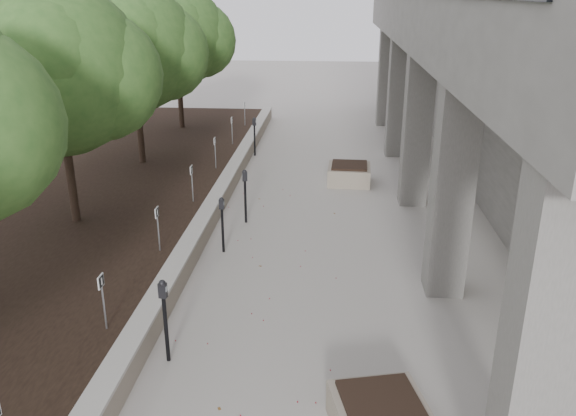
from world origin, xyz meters
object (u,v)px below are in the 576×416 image
(crabapple_tree_3, at_px, (61,106))
(crabapple_tree_4, at_px, (135,75))
(planter_back, at_px, (349,174))
(parking_meter_3, at_px, (222,225))
(parking_meter_5, at_px, (255,137))
(parking_meter_2, at_px, (165,321))
(parking_meter_4, at_px, (245,196))
(crabapple_tree_5, at_px, (178,57))

(crabapple_tree_3, distance_m, crabapple_tree_4, 5.00)
(crabapple_tree_4, distance_m, planter_back, 7.11)
(parking_meter_3, distance_m, parking_meter_5, 8.08)
(crabapple_tree_3, relative_size, crabapple_tree_4, 1.00)
(parking_meter_5, bearing_deg, crabapple_tree_4, -130.14)
(crabapple_tree_3, distance_m, parking_meter_3, 4.43)
(parking_meter_2, height_order, parking_meter_4, parking_meter_2)
(crabapple_tree_5, bearing_deg, planter_back, -39.64)
(crabapple_tree_4, distance_m, parking_meter_5, 4.75)
(crabapple_tree_5, bearing_deg, parking_meter_5, -38.06)
(crabapple_tree_4, relative_size, parking_meter_5, 3.97)
(crabapple_tree_5, relative_size, parking_meter_4, 3.91)
(parking_meter_2, relative_size, parking_meter_4, 1.03)
(parking_meter_5, bearing_deg, parking_meter_3, -74.60)
(parking_meter_4, bearing_deg, parking_meter_2, -110.61)
(crabapple_tree_5, xyz_separation_m, parking_meter_3, (3.62, -10.62, -2.47))
(parking_meter_2, xyz_separation_m, parking_meter_3, (0.12, 4.09, -0.06))
(crabapple_tree_3, distance_m, crabapple_tree_5, 10.00)
(parking_meter_2, relative_size, planter_back, 1.13)
(crabapple_tree_5, distance_m, parking_meter_5, 4.79)
(crabapple_tree_3, distance_m, parking_meter_4, 4.71)
(parking_meter_4, xyz_separation_m, planter_back, (2.65, 3.43, -0.40))
(parking_meter_3, relative_size, parking_meter_5, 0.95)
(parking_meter_4, bearing_deg, crabapple_tree_4, 118.18)
(crabapple_tree_3, height_order, planter_back, crabapple_tree_3)
(crabapple_tree_3, xyz_separation_m, parking_meter_2, (3.49, -4.71, -2.41))
(parking_meter_5, bearing_deg, crabapple_tree_3, -100.77)
(crabapple_tree_4, height_order, planter_back, crabapple_tree_4)
(crabapple_tree_4, bearing_deg, parking_meter_5, 37.07)
(parking_meter_5, height_order, planter_back, parking_meter_5)
(parking_meter_4, height_order, parking_meter_5, parking_meter_4)
(parking_meter_3, xyz_separation_m, parking_meter_4, (0.24, 1.79, 0.05))
(crabapple_tree_4, xyz_separation_m, parking_meter_4, (3.86, -3.83, -2.42))
(crabapple_tree_5, relative_size, parking_meter_2, 3.81)
(parking_meter_2, relative_size, parking_meter_3, 1.10)
(planter_back, bearing_deg, crabapple_tree_5, 140.36)
(planter_back, bearing_deg, crabapple_tree_4, 176.51)
(parking_meter_2, xyz_separation_m, parking_meter_5, (-0.24, 12.16, -0.03))
(crabapple_tree_3, bearing_deg, parking_meter_5, 66.45)
(parking_meter_2, height_order, parking_meter_5, parking_meter_2)
(crabapple_tree_5, height_order, parking_meter_2, crabapple_tree_5)
(parking_meter_4, distance_m, parking_meter_5, 6.32)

